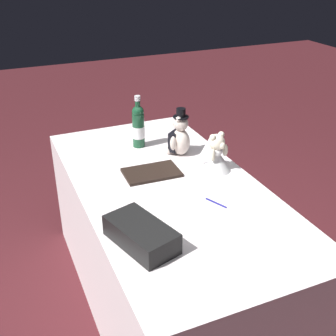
# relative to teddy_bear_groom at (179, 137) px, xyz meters

# --- Properties ---
(ground_plane) EXTENTS (12.00, 12.00, 0.00)m
(ground_plane) POSITION_rel_teddy_bear_groom_xyz_m (-0.32, 0.21, -0.89)
(ground_plane) COLOR #47191E
(reception_table) EXTENTS (1.80, 0.91, 0.78)m
(reception_table) POSITION_rel_teddy_bear_groom_xyz_m (-0.32, 0.21, -0.50)
(reception_table) COLOR white
(reception_table) RESTS_ON ground_plane
(teddy_bear_groom) EXTENTS (0.16, 0.15, 0.29)m
(teddy_bear_groom) POSITION_rel_teddy_bear_groom_xyz_m (0.00, 0.00, 0.00)
(teddy_bear_groom) COLOR beige
(teddy_bear_groom) RESTS_ON reception_table
(teddy_bear_bride) EXTENTS (0.22, 0.18, 0.22)m
(teddy_bear_bride) POSITION_rel_teddy_bear_groom_xyz_m (-0.26, -0.10, -0.01)
(teddy_bear_bride) COLOR white
(teddy_bear_bride) RESTS_ON reception_table
(champagne_bottle) EXTENTS (0.08, 0.08, 0.32)m
(champagne_bottle) POSITION_rel_teddy_bear_groom_xyz_m (0.20, 0.18, 0.03)
(champagne_bottle) COLOR #18452B
(champagne_bottle) RESTS_ON reception_table
(signing_pen) EXTENTS (0.12, 0.06, 0.01)m
(signing_pen) POSITION_rel_teddy_bear_groom_xyz_m (-0.58, 0.07, -0.10)
(signing_pen) COLOR navy
(signing_pen) RESTS_ON reception_table
(gift_case_black) EXTENTS (0.36, 0.26, 0.09)m
(gift_case_black) POSITION_rel_teddy_bear_groom_xyz_m (-0.73, 0.51, -0.06)
(gift_case_black) COLOR black
(gift_case_black) RESTS_ON reception_table
(guestbook) EXTENTS (0.20, 0.31, 0.02)m
(guestbook) POSITION_rel_teddy_bear_groom_xyz_m (-0.17, 0.24, -0.10)
(guestbook) COLOR black
(guestbook) RESTS_ON reception_table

